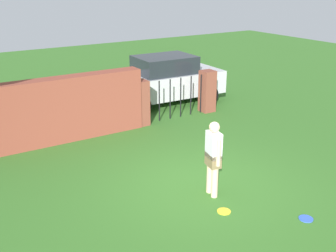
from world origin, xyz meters
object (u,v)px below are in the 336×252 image
at_px(person, 213,155).
at_px(frisbee_blue, 306,219).
at_px(car, 165,80).
at_px(frisbee_yellow, 224,211).

distance_m(person, frisbee_blue, 2.14).
height_order(person, frisbee_blue, person).
xyz_separation_m(car, frisbee_yellow, (-2.91, -6.86, -0.85)).
relative_size(car, frisbee_yellow, 15.77).
height_order(car, frisbee_yellow, car).
relative_size(person, frisbee_blue, 6.00).
relative_size(car, frisbee_blue, 15.77).
distance_m(person, car, 6.73).
bearing_deg(frisbee_blue, frisbee_yellow, 137.86).
bearing_deg(car, frisbee_blue, -100.54).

